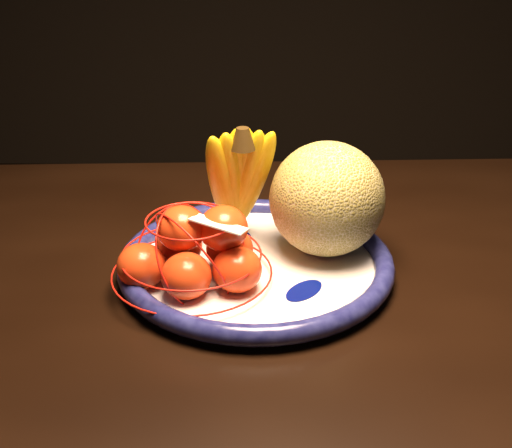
{
  "coord_description": "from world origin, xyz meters",
  "views": [
    {
      "loc": [
        0.06,
        -0.87,
        1.18
      ],
      "look_at": [
        0.04,
        -0.08,
        0.79
      ],
      "focal_mm": 45.0,
      "sensor_mm": 36.0,
      "label": 1
    }
  ],
  "objects_px": {
    "dining_table": "(232,313)",
    "cantaloupe": "(327,199)",
    "banana_bunch": "(237,178)",
    "mandarin_bag": "(196,253)",
    "fruit_bowl": "(256,262)"
  },
  "relations": [
    {
      "from": "dining_table",
      "to": "banana_bunch",
      "type": "distance_m",
      "value": 0.2
    },
    {
      "from": "cantaloupe",
      "to": "mandarin_bag",
      "type": "distance_m",
      "value": 0.2
    },
    {
      "from": "cantaloupe",
      "to": "mandarin_bag",
      "type": "height_order",
      "value": "cantaloupe"
    },
    {
      "from": "dining_table",
      "to": "banana_bunch",
      "type": "xyz_separation_m",
      "value": [
        0.01,
        0.06,
        0.19
      ]
    },
    {
      "from": "mandarin_bag",
      "to": "fruit_bowl",
      "type": "bearing_deg",
      "value": 31.3
    },
    {
      "from": "dining_table",
      "to": "cantaloupe",
      "type": "relative_size",
      "value": 9.16
    },
    {
      "from": "cantaloupe",
      "to": "fruit_bowl",
      "type": "bearing_deg",
      "value": -158.59
    },
    {
      "from": "dining_table",
      "to": "banana_bunch",
      "type": "relative_size",
      "value": 7.42
    },
    {
      "from": "banana_bunch",
      "to": "dining_table",
      "type": "bearing_deg",
      "value": -112.89
    },
    {
      "from": "dining_table",
      "to": "banana_bunch",
      "type": "height_order",
      "value": "banana_bunch"
    },
    {
      "from": "dining_table",
      "to": "cantaloupe",
      "type": "xyz_separation_m",
      "value": [
        0.13,
        0.03,
        0.17
      ]
    },
    {
      "from": "cantaloupe",
      "to": "mandarin_bag",
      "type": "relative_size",
      "value": 0.65
    },
    {
      "from": "fruit_bowl",
      "to": "cantaloupe",
      "type": "height_order",
      "value": "cantaloupe"
    },
    {
      "from": "dining_table",
      "to": "cantaloupe",
      "type": "bearing_deg",
      "value": 9.27
    },
    {
      "from": "cantaloupe",
      "to": "banana_bunch",
      "type": "distance_m",
      "value": 0.13
    }
  ]
}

